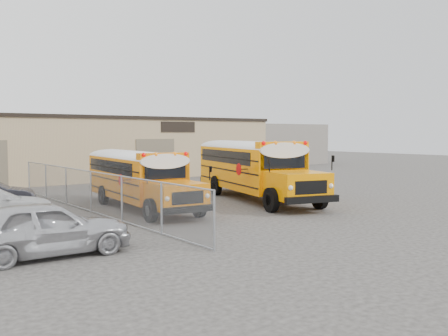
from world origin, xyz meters
TOP-DOWN VIEW (x-y plane):
  - ground at (0.00, 0.00)m, footprint 120.00×120.00m
  - warehouse at (-0.00, 19.99)m, footprint 30.20×10.20m
  - chainlink_fence at (-6.00, 3.00)m, footprint 0.07×18.07m
  - distant_building_right at (24.00, 24.00)m, footprint 10.00×8.00m
  - school_bus_left at (-3.16, 8.39)m, footprint 3.26×9.25m
  - school_bus_right at (4.19, 8.30)m, footprint 5.20×10.81m
  - tarp_bundle at (2.19, 0.06)m, footprint 1.13×1.06m
  - car_silver at (-10.06, -3.64)m, footprint 4.73×2.14m

SIDE VIEW (x-z plane):
  - ground at x=0.00m, z-range 0.00..0.00m
  - tarp_bundle at x=2.19m, z-range 0.02..1.43m
  - car_silver at x=-10.06m, z-range 0.00..1.58m
  - chainlink_fence at x=-6.00m, z-range 0.00..1.80m
  - school_bus_left at x=-3.16m, z-range 0.21..2.86m
  - school_bus_right at x=4.19m, z-range 0.24..3.32m
  - distant_building_right at x=24.00m, z-range 0.00..4.40m
  - warehouse at x=0.00m, z-range 0.04..4.71m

